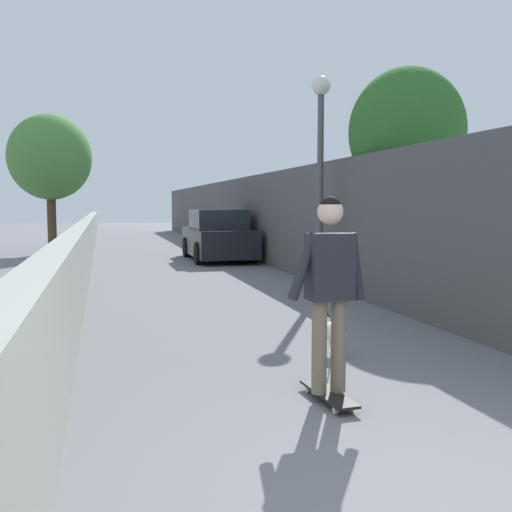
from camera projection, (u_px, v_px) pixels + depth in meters
name	position (u px, v px, depth m)	size (l,w,h in m)	color
ground_plane	(179.00, 265.00, 16.43)	(80.00, 80.00, 0.00)	slate
wall_left	(83.00, 250.00, 13.81)	(48.00, 0.30, 1.25)	#999E93
fence_right	(285.00, 220.00, 15.02)	(48.00, 0.30, 2.57)	#4C4C4C
tree_left_near	(50.00, 158.00, 19.99)	(2.81, 2.81, 4.78)	#473523
tree_right_mid	(407.00, 133.00, 10.77)	(2.14, 2.14, 4.22)	brown
lamp_post	(321.00, 145.00, 10.98)	(0.36, 0.36, 4.09)	#4C4C51
skateboard	(328.00, 394.00, 5.00)	(0.81, 0.25, 0.08)	black
person_skateboarder	(330.00, 279.00, 4.91)	(0.24, 0.71, 1.68)	#726651
dog	(332.00, 331.00, 6.55)	(1.76, 0.76, 1.06)	white
car_near	(218.00, 237.00, 17.78)	(3.92, 1.80, 1.54)	black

